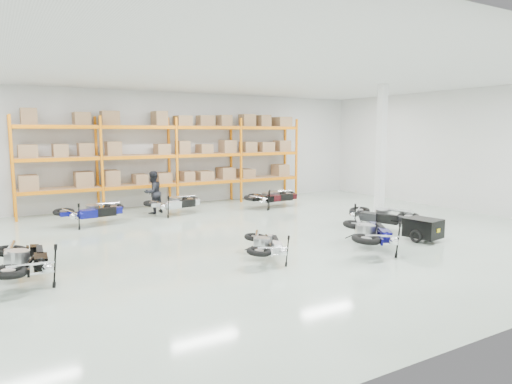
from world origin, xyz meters
TOP-DOWN VIEW (x-y plane):
  - room at (0.00, 0.00)m, footprint 18.00×18.00m
  - pallet_rack at (-0.00, 6.45)m, footprint 11.28×0.98m
  - structural_column at (5.20, 0.50)m, footprint 0.25×0.25m
  - moto_blue_centre at (1.76, -2.64)m, footprint 1.91×2.18m
  - moto_silver_left at (-0.91, -2.07)m, footprint 1.42×1.78m
  - moto_black_far_left at (-5.77, -1.03)m, footprint 1.06×1.97m
  - moto_touring_right at (3.76, -0.96)m, footprint 1.51×2.09m
  - trailer at (3.76, -2.56)m, footprint 0.82×1.48m
  - moto_back_a at (-3.55, 4.14)m, footprint 1.96×1.11m
  - moto_back_b at (-0.65, 4.56)m, footprint 1.92×1.12m
  - moto_back_c at (3.03, 4.20)m, footprint 1.86×1.22m
  - moto_back_d at (3.31, 4.19)m, footprint 1.84×1.01m
  - person_back at (-1.22, 5.25)m, footprint 0.92×0.85m

SIDE VIEW (x-z plane):
  - trailer at x=3.76m, z-range 0.05..0.66m
  - moto_silver_left at x=-0.91m, z-range -0.03..1.00m
  - moto_back_c at x=3.03m, z-range -0.03..1.08m
  - moto_back_d at x=3.31m, z-range -0.03..1.12m
  - moto_back_b at x=-0.65m, z-range -0.03..1.14m
  - moto_back_a at x=-3.55m, z-range -0.03..1.18m
  - moto_touring_right at x=3.76m, z-range -0.03..1.19m
  - moto_black_far_left at x=-5.77m, z-range -0.04..1.21m
  - moto_blue_centre at x=1.76m, z-range -0.04..1.24m
  - person_back at x=-1.22m, z-range 0.00..1.54m
  - room at x=0.00m, z-range -6.75..11.25m
  - structural_column at x=5.20m, z-range 0.00..4.50m
  - pallet_rack at x=0.00m, z-range 0.45..4.07m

